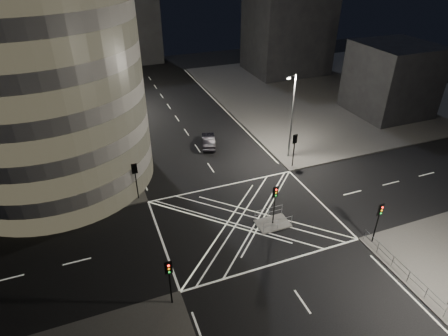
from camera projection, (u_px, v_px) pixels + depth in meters
name	position (u px, v px, depth m)	size (l,w,h in m)	color
ground	(246.00, 219.00, 34.91)	(120.00, 120.00, 0.00)	black
sidewalk_far_right	(335.00, 90.00, 65.33)	(42.00, 42.00, 0.15)	#4A4745
central_island	(273.00, 223.00, 34.29)	(3.00, 2.00, 0.15)	slate
office_block_rear	(0.00, 28.00, 55.91)	(24.00, 16.00, 22.00)	#9B9792
building_right_far	(287.00, 31.00, 70.86)	(14.00, 12.00, 15.00)	black
building_right_near	(391.00, 79.00, 54.22)	(10.00, 10.00, 10.00)	black
building_far_end	(113.00, 18.00, 75.32)	(18.00, 8.00, 18.00)	black
tree_a	(112.00, 152.00, 36.46)	(4.40, 4.40, 7.06)	black
tree_b	(104.00, 122.00, 40.88)	(4.67, 4.67, 7.91)	black
tree_c	(101.00, 110.00, 46.20)	(4.65, 4.65, 6.89)	black
tree_d	(95.00, 85.00, 50.32)	(5.68, 5.68, 8.77)	black
tree_e	(93.00, 81.00, 55.73)	(3.47, 3.47, 6.30)	black
traffic_signal_fl	(135.00, 175.00, 36.13)	(0.55, 0.22, 4.00)	black
traffic_signal_nl	(169.00, 275.00, 25.28)	(0.55, 0.22, 4.00)	black
traffic_signal_fr	(294.00, 144.00, 41.53)	(0.55, 0.22, 4.00)	black
traffic_signal_nr	(379.00, 216.00, 30.68)	(0.55, 0.22, 4.00)	black
traffic_signal_island	(275.00, 198.00, 32.82)	(0.55, 0.22, 4.00)	black
street_lamp_left_near	(117.00, 130.00, 38.73)	(1.25, 0.25, 10.00)	slate
street_lamp_left_far	(101.00, 79.00, 53.09)	(1.25, 0.25, 10.00)	slate
street_lamp_right_far	(292.00, 114.00, 42.12)	(1.25, 0.25, 10.00)	slate
railing_near_right	(417.00, 284.00, 27.40)	(0.06, 11.70, 1.10)	slate
railing_island_south	(278.00, 224.00, 33.25)	(2.80, 0.06, 1.10)	slate
railing_island_north	(269.00, 212.00, 34.69)	(2.80, 0.06, 1.10)	slate
sedan	(208.00, 141.00, 47.09)	(1.58, 4.53, 1.49)	black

